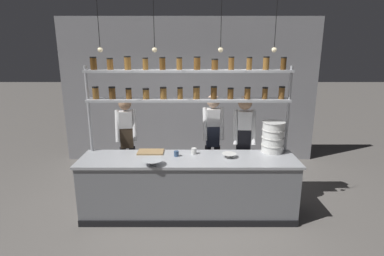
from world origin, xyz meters
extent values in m
plane|color=slate|center=(0.00, 0.00, 0.00)|extent=(40.00, 40.00, 0.00)
cube|color=#939399|center=(0.00, 2.46, 1.58)|extent=(5.63, 0.12, 3.16)
cube|color=gray|center=(0.00, 0.00, 0.44)|extent=(3.17, 0.72, 0.88)
cube|color=#ADAFB5|center=(0.00, 0.00, 0.90)|extent=(3.23, 0.76, 0.04)
cube|color=black|center=(0.00, -0.36, 0.05)|extent=(3.17, 0.03, 0.10)
cylinder|color=#ADAFB5|center=(-1.53, 0.33, 1.12)|extent=(0.04, 0.04, 2.25)
cylinder|color=#ADAFB5|center=(1.53, 0.33, 1.12)|extent=(0.04, 0.04, 2.25)
cube|color=#ADAFB5|center=(0.00, 0.33, 1.73)|extent=(3.07, 0.28, 0.04)
cylinder|color=brown|center=(-1.41, 0.33, 1.84)|extent=(0.10, 0.10, 0.17)
cylinder|color=black|center=(-1.41, 0.33, 1.93)|extent=(0.10, 0.10, 0.02)
cylinder|color=#513314|center=(-1.16, 0.33, 1.84)|extent=(0.10, 0.10, 0.17)
cylinder|color=black|center=(-1.16, 0.33, 1.93)|extent=(0.10, 0.10, 0.02)
cylinder|color=brown|center=(-0.91, 0.33, 1.83)|extent=(0.09, 0.09, 0.14)
cylinder|color=black|center=(-0.91, 0.33, 1.91)|extent=(0.09, 0.09, 0.02)
cylinder|color=brown|center=(-0.64, 0.33, 1.82)|extent=(0.10, 0.10, 0.14)
cylinder|color=black|center=(-0.64, 0.33, 1.90)|extent=(0.10, 0.10, 0.02)
cylinder|color=brown|center=(-0.38, 0.33, 1.83)|extent=(0.10, 0.10, 0.16)
cylinder|color=black|center=(-0.38, 0.33, 1.92)|extent=(0.10, 0.10, 0.02)
cylinder|color=brown|center=(-0.13, 0.33, 1.83)|extent=(0.08, 0.08, 0.16)
cylinder|color=black|center=(-0.13, 0.33, 1.92)|extent=(0.08, 0.08, 0.02)
cylinder|color=brown|center=(0.12, 0.33, 1.84)|extent=(0.10, 0.10, 0.17)
cylinder|color=black|center=(0.12, 0.33, 1.93)|extent=(0.10, 0.10, 0.02)
cylinder|color=#513314|center=(0.38, 0.33, 1.84)|extent=(0.09, 0.09, 0.17)
cylinder|color=black|center=(0.38, 0.33, 1.94)|extent=(0.10, 0.10, 0.02)
cylinder|color=brown|center=(0.64, 0.33, 1.83)|extent=(0.09, 0.09, 0.15)
cylinder|color=black|center=(0.64, 0.33, 1.91)|extent=(0.09, 0.09, 0.02)
cylinder|color=brown|center=(0.89, 0.33, 1.83)|extent=(0.09, 0.09, 0.16)
cylinder|color=black|center=(0.89, 0.33, 1.92)|extent=(0.09, 0.09, 0.02)
cylinder|color=brown|center=(1.16, 0.33, 1.83)|extent=(0.08, 0.08, 0.16)
cylinder|color=black|center=(1.16, 0.33, 1.92)|extent=(0.08, 0.08, 0.02)
cylinder|color=brown|center=(1.41, 0.33, 1.84)|extent=(0.09, 0.09, 0.17)
cylinder|color=black|center=(1.41, 0.33, 1.93)|extent=(0.09, 0.09, 0.02)
cube|color=#ADAFB5|center=(0.00, 0.33, 2.17)|extent=(3.07, 0.28, 0.04)
cylinder|color=#513314|center=(-1.40, 0.33, 2.27)|extent=(0.10, 0.10, 0.17)
cylinder|color=black|center=(-1.40, 0.33, 2.37)|extent=(0.10, 0.10, 0.02)
cylinder|color=brown|center=(-1.16, 0.33, 2.27)|extent=(0.09, 0.09, 0.15)
cylinder|color=black|center=(-1.16, 0.33, 2.35)|extent=(0.09, 0.09, 0.02)
cylinder|color=brown|center=(-0.90, 0.33, 2.28)|extent=(0.10, 0.10, 0.18)
cylinder|color=black|center=(-0.90, 0.33, 2.38)|extent=(0.10, 0.10, 0.02)
cylinder|color=brown|center=(-0.64, 0.33, 2.27)|extent=(0.08, 0.08, 0.16)
cylinder|color=black|center=(-0.64, 0.33, 2.36)|extent=(0.09, 0.09, 0.02)
cylinder|color=#513314|center=(-0.38, 0.33, 2.27)|extent=(0.09, 0.09, 0.17)
cylinder|color=black|center=(-0.38, 0.33, 2.37)|extent=(0.09, 0.09, 0.02)
cylinder|color=brown|center=(-0.13, 0.33, 2.27)|extent=(0.08, 0.08, 0.16)
cylinder|color=black|center=(-0.13, 0.33, 2.36)|extent=(0.09, 0.09, 0.02)
cylinder|color=brown|center=(0.13, 0.33, 2.28)|extent=(0.10, 0.10, 0.17)
cylinder|color=black|center=(0.13, 0.33, 2.37)|extent=(0.10, 0.10, 0.02)
cylinder|color=brown|center=(0.39, 0.33, 2.26)|extent=(0.10, 0.10, 0.14)
cylinder|color=black|center=(0.39, 0.33, 2.34)|extent=(0.10, 0.10, 0.02)
cylinder|color=brown|center=(0.63, 0.33, 2.28)|extent=(0.08, 0.08, 0.17)
cylinder|color=black|center=(0.63, 0.33, 2.37)|extent=(0.09, 0.09, 0.02)
cylinder|color=brown|center=(0.90, 0.33, 2.27)|extent=(0.08, 0.08, 0.17)
cylinder|color=black|center=(0.90, 0.33, 2.37)|extent=(0.08, 0.08, 0.02)
cylinder|color=brown|center=(1.15, 0.33, 2.28)|extent=(0.09, 0.09, 0.17)
cylinder|color=black|center=(1.15, 0.33, 2.37)|extent=(0.09, 0.09, 0.02)
cylinder|color=#513314|center=(1.41, 0.33, 2.27)|extent=(0.08, 0.08, 0.17)
cylinder|color=black|center=(1.41, 0.33, 2.37)|extent=(0.08, 0.08, 0.02)
cylinder|color=black|center=(-1.17, 0.82, 0.41)|extent=(0.11, 0.11, 0.82)
cylinder|color=black|center=(-1.01, 0.85, 0.41)|extent=(0.11, 0.11, 0.82)
cube|color=#473828|center=(-1.09, 0.84, 0.99)|extent=(0.25, 0.20, 0.35)
cube|color=white|center=(-1.09, 0.84, 1.32)|extent=(0.25, 0.21, 0.29)
sphere|color=#A37A5B|center=(-1.09, 0.84, 1.59)|extent=(0.22, 0.22, 0.22)
cylinder|color=white|center=(-1.22, 0.75, 1.22)|extent=(0.11, 0.26, 0.54)
cylinder|color=white|center=(-0.94, 0.80, 1.22)|extent=(0.11, 0.26, 0.54)
cylinder|color=black|center=(0.34, 0.83, 0.42)|extent=(0.11, 0.11, 0.84)
cylinder|color=black|center=(0.50, 0.83, 0.42)|extent=(0.11, 0.11, 0.84)
cube|color=#232838|center=(0.42, 0.83, 1.02)|extent=(0.23, 0.18, 0.36)
cube|color=white|center=(0.42, 0.83, 1.35)|extent=(0.23, 0.19, 0.30)
sphere|color=tan|center=(0.42, 0.83, 1.63)|extent=(0.22, 0.22, 0.22)
cylinder|color=white|center=(0.27, 0.76, 1.25)|extent=(0.08, 0.26, 0.55)
cylinder|color=white|center=(0.56, 0.78, 1.25)|extent=(0.08, 0.26, 0.55)
cylinder|color=black|center=(0.83, 0.56, 0.43)|extent=(0.11, 0.11, 0.85)
cylinder|color=black|center=(0.99, 0.55, 0.43)|extent=(0.11, 0.11, 0.85)
cube|color=black|center=(0.91, 0.55, 1.03)|extent=(0.23, 0.18, 0.37)
cube|color=white|center=(0.91, 0.55, 1.37)|extent=(0.23, 0.19, 0.30)
sphere|color=#A37A5B|center=(0.91, 0.55, 1.65)|extent=(0.22, 0.22, 0.22)
cylinder|color=white|center=(0.76, 0.50, 1.27)|extent=(0.08, 0.26, 0.56)
cylinder|color=white|center=(1.05, 0.49, 1.27)|extent=(0.08, 0.26, 0.56)
cylinder|color=white|center=(1.31, 0.28, 0.97)|extent=(0.33, 0.33, 0.11)
cylinder|color=silver|center=(1.31, 0.28, 1.04)|extent=(0.35, 0.35, 0.01)
cylinder|color=white|center=(1.31, 0.28, 1.10)|extent=(0.33, 0.33, 0.11)
cylinder|color=silver|center=(1.31, 0.28, 1.16)|extent=(0.35, 0.35, 0.01)
cylinder|color=white|center=(1.31, 0.28, 1.22)|extent=(0.33, 0.33, 0.11)
cylinder|color=silver|center=(1.31, 0.28, 1.28)|extent=(0.35, 0.35, 0.01)
cylinder|color=white|center=(1.31, 0.28, 1.34)|extent=(0.33, 0.33, 0.11)
cylinder|color=silver|center=(1.31, 0.28, 1.40)|extent=(0.35, 0.35, 0.01)
cube|color=#A88456|center=(-0.59, 0.24, 0.93)|extent=(0.40, 0.26, 0.02)
cylinder|color=#B2B7BC|center=(-0.49, -0.29, 0.93)|extent=(0.13, 0.13, 0.01)
cone|color=#B2B7BC|center=(-0.49, -0.29, 0.96)|extent=(0.29, 0.29, 0.08)
cylinder|color=silver|center=(0.61, 0.02, 0.93)|extent=(0.10, 0.10, 0.01)
cone|color=silver|center=(0.61, 0.02, 0.95)|extent=(0.22, 0.22, 0.06)
cylinder|color=silver|center=(0.08, 0.18, 0.97)|extent=(0.08, 0.08, 0.09)
cylinder|color=#334C70|center=(-0.18, 0.07, 0.96)|extent=(0.07, 0.07, 0.08)
cylinder|color=black|center=(-1.19, 0.00, 2.79)|extent=(0.01, 0.01, 0.64)
sphere|color=#F9E5B2|center=(-1.19, 0.00, 2.48)|extent=(0.07, 0.07, 0.07)
cylinder|color=black|center=(-0.45, 0.00, 2.79)|extent=(0.01, 0.01, 0.64)
sphere|color=#F9E5B2|center=(-0.45, 0.00, 2.48)|extent=(0.07, 0.07, 0.07)
cylinder|color=black|center=(0.44, 0.00, 2.79)|extent=(0.01, 0.01, 0.64)
sphere|color=#F9E5B2|center=(0.44, 0.00, 2.48)|extent=(0.07, 0.07, 0.07)
cylinder|color=black|center=(1.17, 0.00, 2.79)|extent=(0.01, 0.01, 0.64)
sphere|color=#F9E5B2|center=(1.17, 0.00, 2.48)|extent=(0.07, 0.07, 0.07)
camera|label=1|loc=(0.05, -4.19, 2.47)|focal=28.00mm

